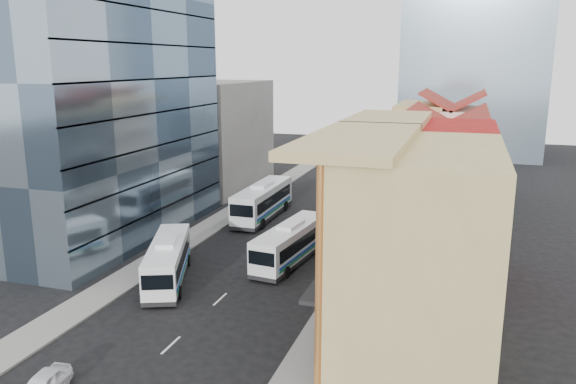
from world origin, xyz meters
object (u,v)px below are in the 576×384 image
(shophouse_tan, at_px, (422,252))
(bus_left_far, at_px, (263,200))
(bus_right, at_px, (291,242))
(bus_left_near, at_px, (168,260))
(office_tower, at_px, (97,78))

(shophouse_tan, distance_m, bus_left_far, 30.72)
(shophouse_tan, bearing_deg, bus_right, 134.19)
(bus_left_near, relative_size, bus_right, 0.98)
(bus_left_far, height_order, bus_right, bus_left_far)
(shophouse_tan, bearing_deg, bus_left_near, 165.57)
(bus_left_far, bearing_deg, bus_left_near, -92.07)
(bus_left_near, distance_m, bus_left_far, 19.20)
(office_tower, height_order, bus_left_far, office_tower)
(shophouse_tan, relative_size, bus_left_far, 1.15)
(bus_right, bearing_deg, bus_left_far, 126.66)
(shophouse_tan, xyz_separation_m, bus_left_near, (-19.21, 4.94, -4.30))
(office_tower, distance_m, bus_left_near, 19.95)
(bus_left_far, relative_size, bus_right, 1.13)
(shophouse_tan, xyz_separation_m, office_tower, (-31.00, 14.00, 9.00))
(bus_left_near, relative_size, bus_left_far, 0.87)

